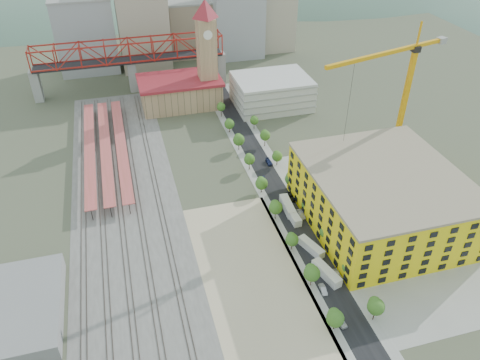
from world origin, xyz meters
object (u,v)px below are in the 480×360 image
object	(u,v)px
construction_building	(382,198)
tower_crane	(401,85)
site_trailer_b	(311,247)
site_trailer_c	(293,215)
clock_tower	(206,44)
site_trailer_a	(326,273)
car_0	(341,321)
site_trailer_d	(288,206)

from	to	relation	value
construction_building	tower_crane	bearing A→B (deg)	56.62
construction_building	site_trailer_b	bearing A→B (deg)	-165.01
construction_building	site_trailer_c	bearing A→B (deg)	161.82
clock_tower	site_trailer_c	world-z (taller)	clock_tower
site_trailer_a	car_0	distance (m)	16.02
site_trailer_b	site_trailer_d	world-z (taller)	site_trailer_d
clock_tower	construction_building	size ratio (longest dim) A/B	1.03
clock_tower	site_trailer_a	world-z (taller)	clock_tower
tower_crane	site_trailer_c	bearing A→B (deg)	-156.82
car_0	site_trailer_a	bearing A→B (deg)	72.39
construction_building	tower_crane	world-z (taller)	tower_crane
site_trailer_c	site_trailer_d	bearing A→B (deg)	88.07
site_trailer_d	car_0	xyz separation A→B (m)	(-3.00, -47.24, -0.69)
construction_building	tower_crane	distance (m)	40.82
tower_crane	site_trailer_b	xyz separation A→B (m)	(-44.06, -34.36, -32.38)
tower_crane	site_trailer_c	xyz separation A→B (m)	(-44.06, -18.86, -32.37)
tower_crane	car_0	bearing A→B (deg)	-127.53
site_trailer_d	tower_crane	bearing A→B (deg)	20.73
site_trailer_b	site_trailer_d	bearing A→B (deg)	70.14
site_trailer_a	site_trailer_b	xyz separation A→B (m)	(0.00, 11.18, -0.12)
site_trailer_a	car_0	size ratio (longest dim) A/B	2.38
construction_building	site_trailer_d	distance (m)	30.31
construction_building	site_trailer_a	xyz separation A→B (m)	(-26.00, -18.14, -7.99)
construction_building	site_trailer_d	xyz separation A→B (m)	(-26.00, 13.38, -7.98)
site_trailer_c	site_trailer_d	distance (m)	4.84
site_trailer_b	site_trailer_d	distance (m)	20.34
site_trailer_b	car_0	size ratio (longest dim) A/B	2.18
site_trailer_a	site_trailer_b	distance (m)	11.18
construction_building	site_trailer_b	xyz separation A→B (m)	(-26.00, -6.96, -8.11)
site_trailer_d	site_trailer_c	bearing A→B (deg)	-86.92
construction_building	site_trailer_c	world-z (taller)	construction_building
site_trailer_a	site_trailer_d	world-z (taller)	site_trailer_d
clock_tower	site_trailer_a	bearing A→B (deg)	-86.13
site_trailer_b	car_0	world-z (taller)	site_trailer_b
tower_crane	car_0	distance (m)	83.98
site_trailer_c	site_trailer_a	bearing A→B (deg)	-91.93
construction_building	site_trailer_c	size ratio (longest dim) A/B	5.29
site_trailer_b	car_0	xyz separation A→B (m)	(-3.00, -26.90, -0.56)
construction_building	car_0	xyz separation A→B (m)	(-29.00, -33.86, -8.67)
tower_crane	site_trailer_a	distance (m)	71.11
site_trailer_a	site_trailer_d	size ratio (longest dim) A/B	0.99
tower_crane	site_trailer_d	distance (m)	56.37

